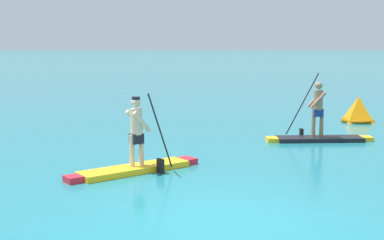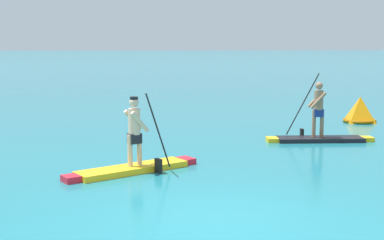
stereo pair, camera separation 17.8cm
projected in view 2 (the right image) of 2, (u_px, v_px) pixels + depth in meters
The scene contains 4 objects.
ground at pixel (215, 220), 8.57m from camera, with size 440.00×440.00×0.00m, color #1E727F.
paddleboarder_mid_center at pixel (134, 158), 11.74m from camera, with size 2.98×1.94×1.78m.
paddleboarder_far_right at pixel (319, 130), 15.43m from camera, with size 3.11×1.00×1.97m.
race_marker_buoy at pixel (360, 111), 19.17m from camera, with size 1.33×1.33×0.92m.
Camera 2 is at (-1.32, -8.16, 2.80)m, focal length 50.02 mm.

